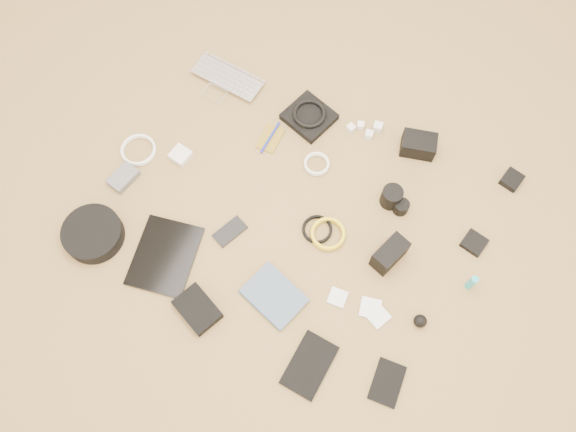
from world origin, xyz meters
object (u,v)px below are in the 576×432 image
at_px(dslr_camera, 418,145).
at_px(headphone_case, 93,234).
at_px(tablet, 165,256).
at_px(laptop, 222,85).
at_px(paperback, 259,311).
at_px(phone, 230,232).

distance_m(dslr_camera, headphone_case, 1.27).
distance_m(tablet, headphone_case, 0.27).
height_order(laptop, tablet, laptop).
relative_size(laptop, paperback, 1.48).
height_order(dslr_camera, tablet, dslr_camera).
bearing_deg(laptop, dslr_camera, 10.00).
relative_size(dslr_camera, headphone_case, 0.60).
bearing_deg(tablet, phone, 37.03).
xyz_separation_m(phone, headphone_case, (-0.43, -0.24, 0.03)).
distance_m(dslr_camera, phone, 0.80).
relative_size(headphone_case, paperback, 1.07).
xyz_separation_m(laptop, dslr_camera, (0.83, 0.08, 0.03)).
distance_m(phone, paperback, 0.32).
relative_size(dslr_camera, phone, 1.07).
bearing_deg(paperback, tablet, 102.80).
relative_size(dslr_camera, tablet, 0.47).
height_order(dslr_camera, paperback, dslr_camera).
height_order(laptop, paperback, laptop).
distance_m(tablet, phone, 0.25).
xyz_separation_m(phone, paperback, (0.23, -0.22, 0.01)).
xyz_separation_m(laptop, tablet, (0.17, -0.74, -0.01)).
relative_size(tablet, paperback, 1.36).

